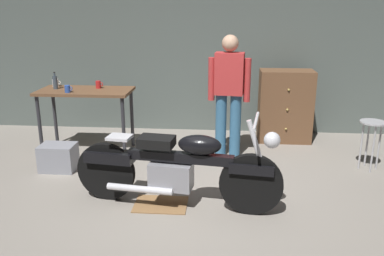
{
  "coord_description": "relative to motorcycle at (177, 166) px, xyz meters",
  "views": [
    {
      "loc": [
        0.31,
        -3.82,
        2.03
      ],
      "look_at": [
        -0.05,
        0.7,
        0.65
      ],
      "focal_mm": 37.76,
      "sensor_mm": 36.0,
      "label": 1
    }
  ],
  "objects": [
    {
      "name": "ground_plane",
      "position": [
        0.14,
        0.0,
        -0.45
      ],
      "size": [
        12.0,
        12.0,
        0.0
      ],
      "primitive_type": "plane",
      "color": "gray"
    },
    {
      "name": "back_wall",
      "position": [
        0.14,
        2.8,
        1.1
      ],
      "size": [
        8.0,
        0.12,
        3.1
      ],
      "primitive_type": "cube",
      "color": "#56605B",
      "rests_on": "ground_plane"
    },
    {
      "name": "workbench",
      "position": [
        -1.48,
        1.6,
        0.34
      ],
      "size": [
        1.3,
        0.64,
        0.9
      ],
      "color": "brown",
      "rests_on": "ground_plane"
    },
    {
      "name": "motorcycle",
      "position": [
        0.0,
        0.0,
        0.0
      ],
      "size": [
        2.18,
        0.63,
        1.0
      ],
      "rotation": [
        0.0,
        0.0,
        -0.14
      ],
      "color": "black",
      "rests_on": "ground_plane"
    },
    {
      "name": "person_standing",
      "position": [
        0.53,
        1.55,
        0.48
      ],
      "size": [
        0.57,
        0.26,
        1.67
      ],
      "rotation": [
        0.0,
        0.0,
        3.02
      ],
      "color": "#36678D",
      "rests_on": "ground_plane"
    },
    {
      "name": "shop_stool",
      "position": [
        2.34,
        1.2,
        0.05
      ],
      "size": [
        0.32,
        0.32,
        0.64
      ],
      "color": "#B2B2B7",
      "rests_on": "ground_plane"
    },
    {
      "name": "wooden_dresser",
      "position": [
        1.41,
        2.3,
        0.1
      ],
      "size": [
        0.8,
        0.47,
        1.1
      ],
      "color": "brown",
      "rests_on": "ground_plane"
    },
    {
      "name": "drip_tray",
      "position": [
        -0.18,
        0.01,
        -0.44
      ],
      "size": [
        0.56,
        0.4,
        0.01
      ],
      "primitive_type": "cube",
      "color": "olive",
      "rests_on": "ground_plane"
    },
    {
      "name": "storage_bin",
      "position": [
        -1.63,
        0.85,
        -0.28
      ],
      "size": [
        0.44,
        0.32,
        0.34
      ],
      "primitive_type": "cube",
      "color": "gray",
      "rests_on": "ground_plane"
    },
    {
      "name": "mug_red_diner",
      "position": [
        -1.32,
        1.72,
        0.5
      ],
      "size": [
        0.11,
        0.07,
        0.11
      ],
      "color": "red",
      "rests_on": "workbench"
    },
    {
      "name": "mug_blue_enamel",
      "position": [
        -1.65,
        1.4,
        0.5
      ],
      "size": [
        0.11,
        0.07,
        0.1
      ],
      "color": "#2D51AD",
      "rests_on": "workbench"
    },
    {
      "name": "mug_white_ceramic",
      "position": [
        -1.98,
        1.79,
        0.5
      ],
      "size": [
        0.12,
        0.09,
        0.11
      ],
      "color": "white",
      "rests_on": "workbench"
    },
    {
      "name": "bottle",
      "position": [
        -1.91,
        1.62,
        0.55
      ],
      "size": [
        0.06,
        0.06,
        0.24
      ],
      "color": "#3F4C59",
      "rests_on": "workbench"
    }
  ]
}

